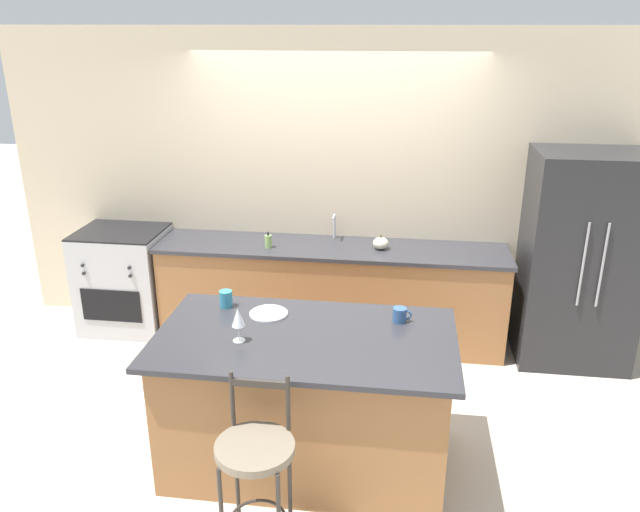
{
  "coord_description": "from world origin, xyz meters",
  "views": [
    {
      "loc": [
        0.6,
        -4.71,
        2.72
      ],
      "look_at": [
        0.02,
        -0.49,
        1.12
      ],
      "focal_mm": 35.0,
      "sensor_mm": 36.0,
      "label": 1
    }
  ],
  "objects_px": {
    "soap_bottle": "(268,241)",
    "dinner_plate": "(269,313)",
    "tumbler_cup": "(226,299)",
    "pumpkin_decoration": "(381,243)",
    "refrigerator": "(579,259)",
    "oven_range": "(125,279)",
    "bar_stool_near": "(256,464)",
    "wine_glass": "(238,318)",
    "coffee_mug": "(400,315)"
  },
  "relations": [
    {
      "from": "soap_bottle",
      "to": "dinner_plate",
      "type": "bearing_deg",
      "value": -77.62
    },
    {
      "from": "tumbler_cup",
      "to": "pumpkin_decoration",
      "type": "distance_m",
      "value": 1.67
    },
    {
      "from": "refrigerator",
      "to": "dinner_plate",
      "type": "xyz_separation_m",
      "value": [
        -2.3,
        -1.41,
        0.04
      ]
    },
    {
      "from": "oven_range",
      "to": "bar_stool_near",
      "type": "distance_m",
      "value": 3.09
    },
    {
      "from": "dinner_plate",
      "to": "refrigerator",
      "type": "bearing_deg",
      "value": 31.6
    },
    {
      "from": "refrigerator",
      "to": "oven_range",
      "type": "distance_m",
      "value": 4.01
    },
    {
      "from": "wine_glass",
      "to": "soap_bottle",
      "type": "relative_size",
      "value": 1.55
    },
    {
      "from": "wine_glass",
      "to": "pumpkin_decoration",
      "type": "xyz_separation_m",
      "value": [
        0.77,
        1.82,
        -0.12
      ]
    },
    {
      "from": "soap_bottle",
      "to": "coffee_mug",
      "type": "bearing_deg",
      "value": -49.18
    },
    {
      "from": "wine_glass",
      "to": "dinner_plate",
      "type": "bearing_deg",
      "value": 75.46
    },
    {
      "from": "bar_stool_near",
      "to": "tumbler_cup",
      "type": "xyz_separation_m",
      "value": [
        -0.46,
        1.12,
        0.41
      ]
    },
    {
      "from": "refrigerator",
      "to": "oven_range",
      "type": "relative_size",
      "value": 1.87
    },
    {
      "from": "tumbler_cup",
      "to": "wine_glass",
      "type": "bearing_deg",
      "value": -65.48
    },
    {
      "from": "oven_range",
      "to": "soap_bottle",
      "type": "height_order",
      "value": "soap_bottle"
    },
    {
      "from": "bar_stool_near",
      "to": "tumbler_cup",
      "type": "bearing_deg",
      "value": 112.16
    },
    {
      "from": "oven_range",
      "to": "soap_bottle",
      "type": "relative_size",
      "value": 6.92
    },
    {
      "from": "oven_range",
      "to": "pumpkin_decoration",
      "type": "height_order",
      "value": "pumpkin_decoration"
    },
    {
      "from": "wine_glass",
      "to": "coffee_mug",
      "type": "bearing_deg",
      "value": 22.36
    },
    {
      "from": "tumbler_cup",
      "to": "coffee_mug",
      "type": "bearing_deg",
      "value": -3.31
    },
    {
      "from": "refrigerator",
      "to": "dinner_plate",
      "type": "relative_size",
      "value": 7.06
    },
    {
      "from": "tumbler_cup",
      "to": "pumpkin_decoration",
      "type": "xyz_separation_m",
      "value": [
        0.98,
        1.36,
        -0.03
      ]
    },
    {
      "from": "wine_glass",
      "to": "coffee_mug",
      "type": "distance_m",
      "value": 1.04
    },
    {
      "from": "bar_stool_near",
      "to": "pumpkin_decoration",
      "type": "bearing_deg",
      "value": 78.15
    },
    {
      "from": "refrigerator",
      "to": "coffee_mug",
      "type": "xyz_separation_m",
      "value": [
        -1.44,
        -1.4,
        0.08
      ]
    },
    {
      "from": "refrigerator",
      "to": "wine_glass",
      "type": "distance_m",
      "value": 3.0
    },
    {
      "from": "bar_stool_near",
      "to": "refrigerator",
      "type": "bearing_deg",
      "value": 48.78
    },
    {
      "from": "wine_glass",
      "to": "tumbler_cup",
      "type": "distance_m",
      "value": 0.51
    },
    {
      "from": "dinner_plate",
      "to": "coffee_mug",
      "type": "relative_size",
      "value": 2.1
    },
    {
      "from": "oven_range",
      "to": "dinner_plate",
      "type": "height_order",
      "value": "oven_range"
    },
    {
      "from": "dinner_plate",
      "to": "coffee_mug",
      "type": "height_order",
      "value": "coffee_mug"
    },
    {
      "from": "wine_glass",
      "to": "soap_bottle",
      "type": "height_order",
      "value": "wine_glass"
    },
    {
      "from": "coffee_mug",
      "to": "tumbler_cup",
      "type": "height_order",
      "value": "tumbler_cup"
    },
    {
      "from": "wine_glass",
      "to": "soap_bottle",
      "type": "bearing_deg",
      "value": 96.49
    },
    {
      "from": "bar_stool_near",
      "to": "tumbler_cup",
      "type": "height_order",
      "value": "tumbler_cup"
    },
    {
      "from": "refrigerator",
      "to": "pumpkin_decoration",
      "type": "distance_m",
      "value": 1.63
    },
    {
      "from": "coffee_mug",
      "to": "bar_stool_near",
      "type": "bearing_deg",
      "value": -123.88
    },
    {
      "from": "refrigerator",
      "to": "soap_bottle",
      "type": "distance_m",
      "value": 2.6
    },
    {
      "from": "bar_stool_near",
      "to": "wine_glass",
      "type": "xyz_separation_m",
      "value": [
        -0.25,
        0.66,
        0.5
      ]
    },
    {
      "from": "refrigerator",
      "to": "wine_glass",
      "type": "relative_size",
      "value": 8.33
    },
    {
      "from": "wine_glass",
      "to": "tumbler_cup",
      "type": "xyz_separation_m",
      "value": [
        -0.21,
        0.46,
        -0.09
      ]
    },
    {
      "from": "refrigerator",
      "to": "oven_range",
      "type": "bearing_deg",
      "value": 179.65
    },
    {
      "from": "coffee_mug",
      "to": "tumbler_cup",
      "type": "bearing_deg",
      "value": 176.69
    },
    {
      "from": "oven_range",
      "to": "pumpkin_decoration",
      "type": "bearing_deg",
      "value": -0.03
    },
    {
      "from": "bar_stool_near",
      "to": "pumpkin_decoration",
      "type": "relative_size",
      "value": 7.75
    },
    {
      "from": "refrigerator",
      "to": "soap_bottle",
      "type": "relative_size",
      "value": 12.92
    },
    {
      "from": "soap_bottle",
      "to": "tumbler_cup",
      "type": "bearing_deg",
      "value": -90.61
    },
    {
      "from": "refrigerator",
      "to": "soap_bottle",
      "type": "bearing_deg",
      "value": -178.4
    },
    {
      "from": "refrigerator",
      "to": "pumpkin_decoration",
      "type": "xyz_separation_m",
      "value": [
        -1.63,
        0.02,
        0.06
      ]
    },
    {
      "from": "wine_glass",
      "to": "bar_stool_near",
      "type": "bearing_deg",
      "value": -69.54
    },
    {
      "from": "coffee_mug",
      "to": "tumbler_cup",
      "type": "distance_m",
      "value": 1.16
    }
  ]
}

